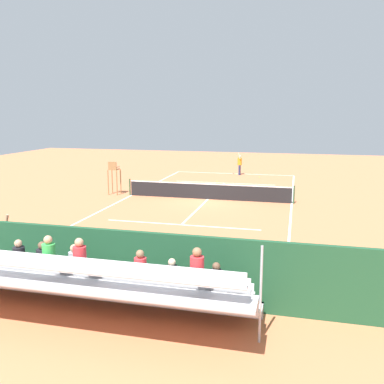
{
  "coord_description": "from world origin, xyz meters",
  "views": [
    {
      "loc": [
        -5.15,
        24.53,
        5.29
      ],
      "look_at": [
        0.0,
        4.0,
        1.2
      ],
      "focal_mm": 39.16,
      "sensor_mm": 36.0,
      "label": 1
    }
  ],
  "objects_px": {
    "bleacher_stand": "(89,282)",
    "tennis_racket": "(236,174)",
    "equipment_bag": "(159,286)",
    "tennis_player": "(240,163)",
    "line_judge": "(2,242)",
    "tennis_ball_near": "(259,177)",
    "umpire_chair": "(114,174)",
    "courtside_bench": "(212,277)",
    "tennis_net": "(208,191)",
    "tennis_ball_far": "(217,181)"
  },
  "relations": [
    {
      "from": "bleacher_stand",
      "to": "tennis_racket",
      "type": "bearing_deg",
      "value": -90.24
    },
    {
      "from": "equipment_bag",
      "to": "tennis_racket",
      "type": "relative_size",
      "value": 1.56
    },
    {
      "from": "tennis_player",
      "to": "line_judge",
      "type": "bearing_deg",
      "value": 78.54
    },
    {
      "from": "bleacher_stand",
      "to": "tennis_ball_near",
      "type": "height_order",
      "value": "bleacher_stand"
    },
    {
      "from": "umpire_chair",
      "to": "courtside_bench",
      "type": "xyz_separation_m",
      "value": [
        -9.12,
        13.32,
        -0.76
      ]
    },
    {
      "from": "tennis_net",
      "to": "tennis_ball_near",
      "type": "relative_size",
      "value": 156.06
    },
    {
      "from": "umpire_chair",
      "to": "courtside_bench",
      "type": "height_order",
      "value": "umpire_chair"
    },
    {
      "from": "equipment_bag",
      "to": "bleacher_stand",
      "type": "bearing_deg",
      "value": 58.1
    },
    {
      "from": "bleacher_stand",
      "to": "umpire_chair",
      "type": "xyz_separation_m",
      "value": [
        6.31,
        -15.42,
        0.34
      ]
    },
    {
      "from": "umpire_chair",
      "to": "tennis_player",
      "type": "bearing_deg",
      "value": -123.09
    },
    {
      "from": "courtside_bench",
      "to": "tennis_racket",
      "type": "distance_m",
      "value": 24.2
    },
    {
      "from": "tennis_net",
      "to": "equipment_bag",
      "type": "height_order",
      "value": "tennis_net"
    },
    {
      "from": "bleacher_stand",
      "to": "tennis_player",
      "type": "bearing_deg",
      "value": -90.92
    },
    {
      "from": "tennis_ball_far",
      "to": "bleacher_stand",
      "type": "bearing_deg",
      "value": 92.06
    },
    {
      "from": "equipment_bag",
      "to": "tennis_ball_near",
      "type": "relative_size",
      "value": 13.64
    },
    {
      "from": "equipment_bag",
      "to": "tennis_racket",
      "type": "distance_m",
      "value": 24.2
    },
    {
      "from": "umpire_chair",
      "to": "tennis_ball_near",
      "type": "relative_size",
      "value": 32.42
    },
    {
      "from": "tennis_ball_near",
      "to": "line_judge",
      "type": "relative_size",
      "value": 0.03
    },
    {
      "from": "equipment_bag",
      "to": "tennis_ball_near",
      "type": "bearing_deg",
      "value": -92.37
    },
    {
      "from": "bleacher_stand",
      "to": "tennis_ball_near",
      "type": "distance_m",
      "value": 24.86
    },
    {
      "from": "umpire_chair",
      "to": "tennis_player",
      "type": "relative_size",
      "value": 1.11
    },
    {
      "from": "tennis_racket",
      "to": "tennis_ball_near",
      "type": "distance_m",
      "value": 2.49
    },
    {
      "from": "courtside_bench",
      "to": "tennis_ball_far",
      "type": "xyz_separation_m",
      "value": [
        3.6,
        -19.86,
        -0.53
      ]
    },
    {
      "from": "bleacher_stand",
      "to": "tennis_ball_far",
      "type": "bearing_deg",
      "value": -87.94
    },
    {
      "from": "bleacher_stand",
      "to": "courtside_bench",
      "type": "height_order",
      "value": "bleacher_stand"
    },
    {
      "from": "tennis_player",
      "to": "tennis_racket",
      "type": "distance_m",
      "value": 1.12
    },
    {
      "from": "bleacher_stand",
      "to": "tennis_ball_far",
      "type": "relative_size",
      "value": 137.27
    },
    {
      "from": "tennis_ball_far",
      "to": "line_judge",
      "type": "height_order",
      "value": "line_judge"
    },
    {
      "from": "equipment_bag",
      "to": "tennis_player",
      "type": "bearing_deg",
      "value": -88.05
    },
    {
      "from": "equipment_bag",
      "to": "tennis_player",
      "type": "distance_m",
      "value": 23.8
    },
    {
      "from": "equipment_bag",
      "to": "tennis_racket",
      "type": "height_order",
      "value": "equipment_bag"
    },
    {
      "from": "equipment_bag",
      "to": "tennis_racket",
      "type": "xyz_separation_m",
      "value": [
        1.12,
        -24.17,
        -0.16
      ]
    },
    {
      "from": "umpire_chair",
      "to": "equipment_bag",
      "type": "height_order",
      "value": "umpire_chair"
    },
    {
      "from": "tennis_net",
      "to": "bleacher_stand",
      "type": "bearing_deg",
      "value": 90.42
    },
    {
      "from": "tennis_net",
      "to": "tennis_player",
      "type": "height_order",
      "value": "tennis_player"
    },
    {
      "from": "tennis_racket",
      "to": "tennis_ball_near",
      "type": "height_order",
      "value": "tennis_ball_near"
    },
    {
      "from": "bleacher_stand",
      "to": "tennis_ball_far",
      "type": "height_order",
      "value": "bleacher_stand"
    },
    {
      "from": "equipment_bag",
      "to": "tennis_ball_far",
      "type": "distance_m",
      "value": 20.09
    },
    {
      "from": "bleacher_stand",
      "to": "umpire_chair",
      "type": "height_order",
      "value": "bleacher_stand"
    },
    {
      "from": "tennis_ball_near",
      "to": "tennis_player",
      "type": "bearing_deg",
      "value": -29.48
    },
    {
      "from": "tennis_racket",
      "to": "line_judge",
      "type": "distance_m",
      "value": 24.31
    },
    {
      "from": "tennis_racket",
      "to": "line_judge",
      "type": "relative_size",
      "value": 0.3
    },
    {
      "from": "courtside_bench",
      "to": "tennis_ball_near",
      "type": "distance_m",
      "value": 22.67
    },
    {
      "from": "tennis_net",
      "to": "bleacher_stand",
      "type": "height_order",
      "value": "bleacher_stand"
    },
    {
      "from": "tennis_ball_near",
      "to": "line_judge",
      "type": "distance_m",
      "value": 23.43
    },
    {
      "from": "equipment_bag",
      "to": "tennis_player",
      "type": "xyz_separation_m",
      "value": [
        0.81,
        -23.77,
        0.84
      ]
    },
    {
      "from": "courtside_bench",
      "to": "umpire_chair",
      "type": "bearing_deg",
      "value": -55.6
    },
    {
      "from": "tennis_ball_far",
      "to": "line_judge",
      "type": "xyz_separation_m",
      "value": [
        3.55,
        19.69,
        0.98
      ]
    },
    {
      "from": "tennis_ball_near",
      "to": "tennis_ball_far",
      "type": "xyz_separation_m",
      "value": [
        2.96,
        2.79,
        0.0
      ]
    },
    {
      "from": "tennis_player",
      "to": "line_judge",
      "type": "distance_m",
      "value": 23.95
    }
  ]
}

